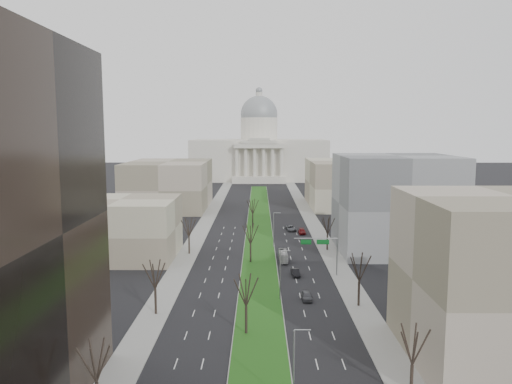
{
  "coord_description": "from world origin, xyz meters",
  "views": [
    {
      "loc": [
        -0.13,
        -31.38,
        30.64
      ],
      "look_at": [
        -0.89,
        104.96,
        13.22
      ],
      "focal_mm": 35.0,
      "sensor_mm": 36.0,
      "label": 1
    }
  ],
  "objects_px": {
    "car_red": "(302,231)",
    "car_black": "(295,273)",
    "car_grey_far": "(291,228)",
    "box_van": "(283,256)",
    "car_grey_near": "(307,296)"
  },
  "relations": [
    {
      "from": "car_grey_near",
      "to": "car_red",
      "type": "distance_m",
      "value": 56.78
    },
    {
      "from": "car_grey_near",
      "to": "box_van",
      "type": "xyz_separation_m",
      "value": [
        -2.93,
        26.77,
        0.39
      ]
    },
    {
      "from": "car_grey_far",
      "to": "car_red",
      "type": "bearing_deg",
      "value": -64.74
    },
    {
      "from": "box_van",
      "to": "car_black",
      "type": "bearing_deg",
      "value": -80.84
    },
    {
      "from": "box_van",
      "to": "car_grey_near",
      "type": "bearing_deg",
      "value": -83.87
    },
    {
      "from": "car_grey_far",
      "to": "box_van",
      "type": "relative_size",
      "value": 0.67
    },
    {
      "from": "car_grey_near",
      "to": "car_grey_far",
      "type": "xyz_separation_m",
      "value": [
        1.05,
        61.23,
        0.02
      ]
    },
    {
      "from": "car_grey_far",
      "to": "car_black",
      "type": "bearing_deg",
      "value": -100.21
    },
    {
      "from": "car_red",
      "to": "car_black",
      "type": "bearing_deg",
      "value": -97.6
    },
    {
      "from": "car_grey_near",
      "to": "car_black",
      "type": "distance_m",
      "value": 14.75
    },
    {
      "from": "car_black",
      "to": "box_van",
      "type": "bearing_deg",
      "value": 94.79
    },
    {
      "from": "car_red",
      "to": "box_van",
      "type": "xyz_separation_m",
      "value": [
        -6.97,
        -29.87,
        0.43
      ]
    },
    {
      "from": "car_black",
      "to": "box_van",
      "type": "xyz_separation_m",
      "value": [
        -1.97,
        12.05,
        0.42
      ]
    },
    {
      "from": "car_black",
      "to": "box_van",
      "type": "relative_size",
      "value": 0.53
    },
    {
      "from": "car_black",
      "to": "car_grey_near",
      "type": "bearing_deg",
      "value": -90.76
    }
  ]
}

